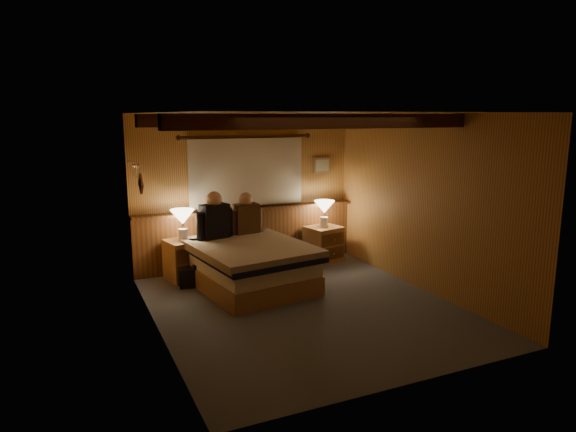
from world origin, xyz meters
TOP-DOWN VIEW (x-y plane):
  - floor at (0.00, 0.00)m, footprint 4.20×4.20m
  - ceiling at (0.00, 0.00)m, footprint 4.20×4.20m
  - wall_back at (0.00, 2.10)m, footprint 3.60×0.00m
  - wall_left at (-1.80, 0.00)m, footprint 0.00×4.20m
  - wall_right at (1.80, 0.00)m, footprint 0.00×4.20m
  - wall_front at (0.00, -2.10)m, footprint 3.60×0.00m
  - wainscot at (0.00, 2.04)m, footprint 3.60×0.23m
  - curtain_window at (0.00, 2.03)m, footprint 2.18×0.09m
  - ceiling_beams at (0.00, 0.15)m, footprint 3.60×1.65m
  - coat_rail at (-1.72, 1.58)m, footprint 0.05×0.55m
  - framed_print at (1.35, 2.08)m, footprint 0.30×0.04m
  - bed at (-0.36, 1.00)m, footprint 1.65×2.00m
  - nightstand_left at (-1.08, 1.73)m, footprint 0.62×0.58m
  - nightstand_right at (1.22, 1.74)m, footprint 0.61×0.57m
  - lamp_left at (-1.11, 1.72)m, footprint 0.35×0.35m
  - lamp_right at (1.21, 1.72)m, footprint 0.33×0.33m
  - person_left at (-0.68, 1.54)m, footprint 0.57×0.32m
  - person_right at (-0.16, 1.65)m, footprint 0.53×0.24m
  - duffel_bag at (-1.03, 1.38)m, footprint 0.49×0.33m

SIDE VIEW (x-z plane):
  - floor at x=0.00m, z-range 0.00..0.00m
  - duffel_bag at x=-1.03m, z-range -0.02..0.30m
  - nightstand_right at x=1.22m, z-range 0.00..0.58m
  - nightstand_left at x=-1.08m, z-range 0.00..0.59m
  - bed at x=-0.36m, z-range 0.01..0.64m
  - wainscot at x=0.00m, z-range 0.02..0.96m
  - person_right at x=-0.16m, z-range 0.56..1.20m
  - lamp_right at x=1.21m, z-range 0.67..1.10m
  - person_left at x=-0.68m, z-range 0.55..1.26m
  - lamp_left at x=-1.11m, z-range 0.68..1.13m
  - wall_left at x=-1.80m, z-range -0.90..3.30m
  - wall_right at x=1.80m, z-range -0.90..3.30m
  - wall_back at x=0.00m, z-range -0.60..3.00m
  - wall_front at x=0.00m, z-range -0.60..3.00m
  - curtain_window at x=0.00m, z-range 0.96..2.08m
  - framed_print at x=1.35m, z-range 1.43..1.68m
  - coat_rail at x=-1.72m, z-range 1.55..1.79m
  - ceiling_beams at x=0.00m, z-range 2.23..2.39m
  - ceiling at x=0.00m, z-range 2.40..2.40m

